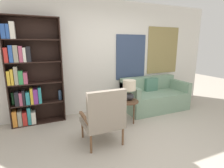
% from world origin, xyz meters
% --- Properties ---
extents(ground_plane, '(14.00, 14.00, 0.00)m').
position_xyz_m(ground_plane, '(0.00, 0.00, 0.00)').
color(ground_plane, '#B2A899').
extents(wall_back, '(6.40, 0.08, 2.70)m').
position_xyz_m(wall_back, '(0.06, 2.03, 1.35)').
color(wall_back, silver).
rests_on(wall_back, ground_plane).
extents(bookshelf, '(1.07, 0.30, 2.20)m').
position_xyz_m(bookshelf, '(-1.69, 1.85, 1.00)').
color(bookshelf, black).
rests_on(bookshelf, ground_plane).
extents(armchair, '(0.65, 0.60, 0.98)m').
position_xyz_m(armchair, '(-0.54, 0.44, 0.53)').
color(armchair, brown).
rests_on(armchair, ground_plane).
extents(couch, '(1.62, 0.87, 0.81)m').
position_xyz_m(couch, '(1.27, 1.57, 0.31)').
color(couch, gray).
rests_on(couch, ground_plane).
extents(side_table, '(0.46, 0.46, 0.51)m').
position_xyz_m(side_table, '(0.19, 1.01, 0.45)').
color(side_table, brown).
rests_on(side_table, ground_plane).
extents(table_lamp, '(0.27, 0.27, 0.43)m').
position_xyz_m(table_lamp, '(0.25, 1.06, 0.76)').
color(table_lamp, '#2D2D33').
rests_on(table_lamp, side_table).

